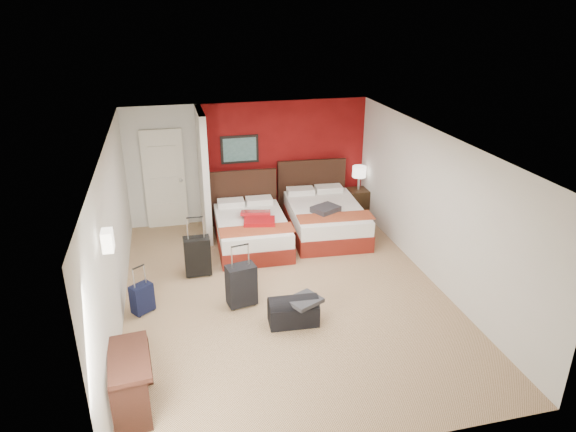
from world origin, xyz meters
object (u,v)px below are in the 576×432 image
object	(u,v)px
suitcase_navy	(142,300)
suitcase_black	(198,257)
red_suitcase_open	(258,218)
suitcase_charcoal	(241,286)
nightstand	(358,202)
duffel_bag	(293,312)
bed_left	(252,232)
bed_right	(325,220)
desk	(132,383)
table_lamp	(359,178)

from	to	relation	value
suitcase_navy	suitcase_black	bearing A→B (deg)	11.54
red_suitcase_open	suitcase_charcoal	bearing A→B (deg)	-95.90
nightstand	suitcase_black	size ratio (longest dim) A/B	0.89
suitcase_navy	duffel_bag	bearing A→B (deg)	-56.46
suitcase_charcoal	duffel_bag	world-z (taller)	suitcase_charcoal
bed_left	duffel_bag	xyz separation A→B (m)	(0.14, -2.70, -0.10)
bed_right	nightstand	xyz separation A→B (m)	(0.98, 0.80, -0.01)
red_suitcase_open	desk	distance (m)	4.41
suitcase_black	suitcase_charcoal	world-z (taller)	suitcase_black
suitcase_black	suitcase_navy	xyz separation A→B (m)	(-0.90, -0.99, -0.11)
table_lamp	bed_left	bearing A→B (deg)	-158.55
red_suitcase_open	suitcase_black	world-z (taller)	suitcase_black
red_suitcase_open	suitcase_black	size ratio (longest dim) A/B	1.18
suitcase_black	suitcase_charcoal	bearing A→B (deg)	-62.94
bed_left	suitcase_charcoal	xyz separation A→B (m)	(-0.51, -2.03, 0.04)
bed_left	nightstand	bearing A→B (deg)	23.10
bed_right	duffel_bag	world-z (taller)	bed_right
red_suitcase_open	desk	size ratio (longest dim) A/B	0.87
suitcase_black	suitcase_charcoal	size ratio (longest dim) A/B	1.02
desk	bed_right	bearing A→B (deg)	44.09
bed_left	suitcase_charcoal	bearing A→B (deg)	-102.49
red_suitcase_open	duffel_bag	distance (m)	2.63
nightstand	desk	size ratio (longest dim) A/B	0.66
bed_right	nightstand	distance (m)	1.27
nightstand	desk	distance (m)	6.72
bed_right	red_suitcase_open	world-z (taller)	red_suitcase_open
table_lamp	suitcase_navy	bearing A→B (deg)	-147.35
suitcase_charcoal	suitcase_navy	world-z (taller)	suitcase_charcoal
duffel_bag	table_lamp	bearing A→B (deg)	60.69
bed_left	table_lamp	xyz separation A→B (m)	(2.51, 0.99, 0.57)
nightstand	suitcase_navy	xyz separation A→B (m)	(-4.51, -2.89, -0.07)
desk	suitcase_black	bearing A→B (deg)	67.44
suitcase_black	bed_right	bearing A→B (deg)	22.53
table_lamp	suitcase_charcoal	distance (m)	4.31
bed_right	table_lamp	xyz separation A→B (m)	(0.98, 0.80, 0.55)
duffel_bag	desk	distance (m)	2.53
bed_right	suitcase_navy	world-z (taller)	bed_right
red_suitcase_open	suitcase_black	bearing A→B (deg)	-134.09
desk	nightstand	bearing A→B (deg)	42.20
nightstand	bed_left	bearing A→B (deg)	-156.08
bed_left	nightstand	size ratio (longest dim) A/B	3.19
bed_right	suitcase_black	world-z (taller)	suitcase_black
suitcase_charcoal	red_suitcase_open	bearing A→B (deg)	61.46
table_lamp	suitcase_black	xyz separation A→B (m)	(-3.61, -1.90, -0.52)
nightstand	suitcase_charcoal	xyz separation A→B (m)	(-3.03, -3.02, 0.03)
table_lamp	suitcase_charcoal	bearing A→B (deg)	-135.05
suitcase_charcoal	nightstand	bearing A→B (deg)	33.99
nightstand	suitcase_charcoal	size ratio (longest dim) A/B	0.91
bed_right	suitcase_black	xyz separation A→B (m)	(-2.62, -1.10, 0.03)
bed_left	suitcase_navy	xyz separation A→B (m)	(-2.00, -1.90, -0.06)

